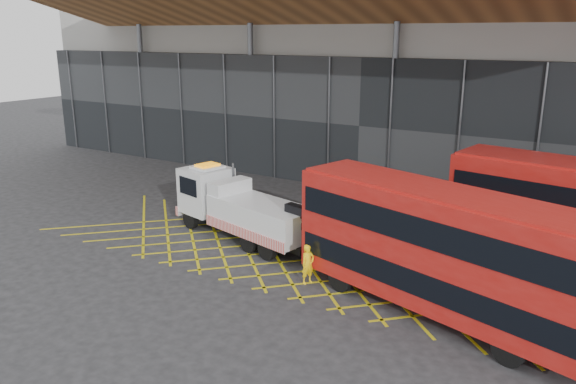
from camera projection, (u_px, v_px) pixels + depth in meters
The scene contains 6 objects.
ground_plane at pixel (217, 239), 26.45m from camera, with size 120.00×120.00×0.00m, color #252527.
road_markings at pixel (290, 256), 24.43m from camera, with size 24.76×7.16×0.01m.
construction_building at pixel (404, 39), 38.12m from camera, with size 55.00×23.97×18.00m.
recovery_truck at pixel (239, 207), 26.28m from camera, with size 9.31×4.09×3.24m.
bus_towed at pixel (441, 247), 18.74m from camera, with size 11.16×5.47×4.44m.
worker at pixel (308, 264), 21.62m from camera, with size 0.57×0.37×1.57m, color yellow.
Camera 1 is at (15.82, -19.43, 9.37)m, focal length 35.00 mm.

